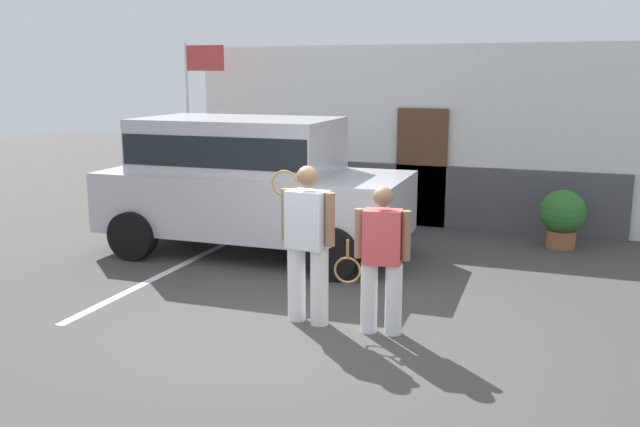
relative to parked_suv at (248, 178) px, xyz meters
name	(u,v)px	position (x,y,z in m)	size (l,w,h in m)	color
ground_plane	(302,333)	(2.00, -2.85, -1.15)	(40.00, 40.00, 0.00)	#423F3D
parking_stripe_0	(169,271)	(-0.59, -1.35, -1.14)	(0.12, 4.40, 0.01)	silver
house_frontage	(419,141)	(2.00, 2.91, 0.36)	(8.48, 0.40, 3.20)	white
parked_suv	(248,178)	(0.00, 0.00, 0.00)	(4.63, 2.22, 2.05)	#B7B7BC
tennis_player_man	(307,242)	(1.93, -2.50, -0.23)	(0.77, 0.33, 1.75)	white
tennis_player_woman	(381,259)	(2.76, -2.54, -0.33)	(0.85, 0.29, 1.58)	white
potted_plant_by_porch	(562,216)	(4.51, 1.93, -0.63)	(0.70, 0.70, 0.92)	#9E5638
flag_pole	(196,99)	(-1.96, 1.91, 1.09)	(0.80, 0.05, 3.25)	silver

